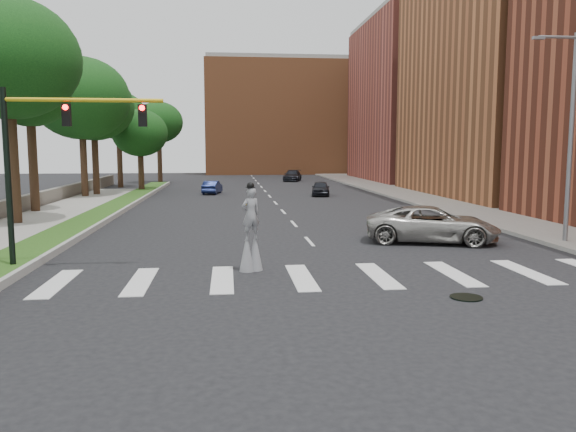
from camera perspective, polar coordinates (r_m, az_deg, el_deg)
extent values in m
plane|color=black|center=(17.67, 5.99, -6.87)|extent=(160.00, 160.00, 0.00)
cube|color=#224914|center=(37.82, -18.10, 0.39)|extent=(2.00, 60.00, 0.25)
cube|color=gray|center=(37.62, -16.54, 0.44)|extent=(0.20, 60.00, 0.28)
cube|color=gray|center=(44.98, 14.91, 1.45)|extent=(5.00, 90.00, 0.18)
cube|color=#615C53|center=(41.17, -25.06, 1.18)|extent=(0.50, 56.00, 1.10)
cylinder|color=black|center=(16.73, 17.66, -7.88)|extent=(0.90, 0.90, 0.04)
cube|color=#A75D34|center=(53.91, 23.12, 14.70)|extent=(16.00, 22.00, 24.00)
cube|color=#A54A3D|center=(75.50, 13.98, 11.13)|extent=(16.00, 22.00, 20.00)
cube|color=#A75D34|center=(95.38, -0.36, 9.81)|extent=(26.00, 14.00, 18.00)
cylinder|color=slate|center=(27.08, 26.79, 6.82)|extent=(0.20, 0.20, 9.00)
cylinder|color=slate|center=(27.05, 25.83, 16.04)|extent=(1.80, 0.12, 0.12)
cube|color=slate|center=(26.59, 24.11, 16.19)|extent=(0.50, 0.18, 0.12)
cylinder|color=black|center=(21.12, -26.56, 3.21)|extent=(0.20, 0.20, 6.20)
cylinder|color=gold|center=(20.40, -19.99, 11.01)|extent=(5.20, 0.14, 0.14)
cube|color=black|center=(20.51, -21.58, 9.52)|extent=(0.28, 0.18, 0.75)
cylinder|color=#FF0C0C|center=(20.43, -21.69, 10.23)|extent=(0.18, 0.06, 0.18)
cube|color=black|center=(20.01, -14.56, 9.85)|extent=(0.28, 0.18, 0.75)
cylinder|color=#FF0C0C|center=(19.92, -14.62, 10.59)|extent=(0.18, 0.06, 0.18)
cylinder|color=#332014|center=(19.42, -3.35, -4.00)|extent=(0.07, 0.07, 1.05)
cylinder|color=#332014|center=(19.27, -4.20, -4.09)|extent=(0.07, 0.07, 1.05)
cone|color=slate|center=(19.39, -3.36, -3.62)|extent=(0.52, 0.52, 1.32)
cone|color=slate|center=(19.25, -4.20, -3.70)|extent=(0.52, 0.52, 1.32)
imported|color=slate|center=(19.12, -3.81, 0.18)|extent=(0.78, 0.67, 1.82)
sphere|color=black|center=(19.03, -3.83, 3.08)|extent=(0.26, 0.26, 0.26)
cylinder|color=black|center=(19.04, -3.83, 2.93)|extent=(0.34, 0.34, 0.02)
cube|color=yellow|center=(19.20, -4.01, 1.71)|extent=(0.22, 0.05, 0.10)
imported|color=#A8A59F|center=(25.90, 14.45, -0.82)|extent=(6.36, 4.27, 1.62)
imported|color=black|center=(49.79, 3.33, 2.82)|extent=(2.12, 3.98, 1.29)
imported|color=#151F4C|center=(52.18, -7.70, 2.91)|extent=(1.88, 3.81, 1.20)
imported|color=black|center=(71.64, 0.46, 4.12)|extent=(3.09, 5.15, 1.40)
cylinder|color=#332014|center=(33.57, -26.12, 5.03)|extent=(0.56, 0.56, 7.00)
ellipsoid|color=#0F3311|center=(33.88, -26.62, 14.15)|extent=(7.50, 7.50, 6.38)
cylinder|color=#332014|center=(39.45, -24.47, 4.88)|extent=(0.56, 0.56, 6.43)
ellipsoid|color=#0F3311|center=(39.59, -24.80, 11.39)|extent=(5.13, 5.13, 4.36)
cylinder|color=#332014|center=(50.21, -20.04, 5.30)|extent=(0.56, 0.56, 6.29)
ellipsoid|color=#0F3311|center=(50.37, -20.29, 11.15)|extent=(7.99, 7.99, 6.79)
cylinder|color=#332014|center=(62.79, -16.73, 5.60)|extent=(0.56, 0.56, 6.13)
ellipsoid|color=#0F3311|center=(62.88, -16.87, 9.75)|extent=(5.94, 5.94, 5.05)
cylinder|color=#332014|center=(56.10, -14.70, 4.61)|extent=(0.56, 0.56, 4.31)
ellipsoid|color=#0F3311|center=(56.09, -14.81, 8.16)|extent=(5.29, 5.29, 4.50)
cylinder|color=#332014|center=(69.75, -12.90, 5.69)|extent=(0.56, 0.56, 5.82)
ellipsoid|color=#0F3311|center=(69.81, -13.00, 9.26)|extent=(5.76, 5.76, 4.90)
cylinder|color=#332014|center=(51.90, -18.97, 5.26)|extent=(0.56, 0.56, 6.05)
ellipsoid|color=#0F3311|center=(52.01, -19.18, 10.51)|extent=(6.97, 6.97, 5.92)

